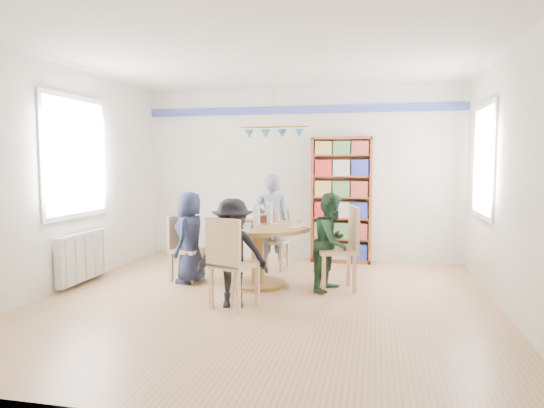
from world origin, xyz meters
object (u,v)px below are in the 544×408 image
(person_left, at_px, (190,237))
(chair_right, at_px, (344,244))
(chair_far, at_px, (276,236))
(person_far, at_px, (272,222))
(person_near, at_px, (233,253))
(chair_left, at_px, (183,245))
(dining_table, at_px, (258,241))
(bookshelf, at_px, (341,201))
(chair_near, at_px, (230,259))
(person_right, at_px, (332,242))
(radiator, at_px, (83,256))

(person_left, bearing_deg, chair_right, 94.50)
(chair_far, distance_m, person_far, 0.25)
(chair_right, distance_m, person_near, 1.45)
(chair_left, relative_size, chair_right, 0.83)
(dining_table, bearing_deg, person_left, -178.30)
(chair_far, distance_m, bookshelf, 1.19)
(bookshelf, bearing_deg, person_near, -110.46)
(dining_table, height_order, person_left, person_left)
(chair_far, height_order, person_left, person_left)
(chair_left, height_order, bookshelf, bookshelf)
(dining_table, bearing_deg, chair_far, 88.93)
(chair_near, height_order, person_far, person_far)
(person_near, relative_size, bookshelf, 0.60)
(person_far, bearing_deg, person_near, 77.76)
(chair_right, bearing_deg, person_left, -178.99)
(chair_right, xyz_separation_m, person_near, (-1.11, -0.93, 0.02))
(person_left, relative_size, person_right, 0.99)
(radiator, xyz_separation_m, person_far, (2.16, 1.27, 0.33))
(chair_right, distance_m, chair_near, 1.51)
(chair_left, bearing_deg, chair_far, 43.26)
(dining_table, bearing_deg, bookshelf, 61.02)
(radiator, xyz_separation_m, chair_left, (1.16, 0.44, 0.11))
(bookshelf, bearing_deg, chair_near, -109.96)
(chair_right, distance_m, person_right, 0.15)
(radiator, relative_size, person_far, 0.73)
(dining_table, distance_m, bookshelf, 1.93)
(chair_far, bearing_deg, radiator, -147.33)
(chair_right, bearing_deg, radiator, -173.03)
(person_right, bearing_deg, chair_right, -55.41)
(chair_near, xyz_separation_m, bookshelf, (0.97, 2.66, 0.41))
(chair_left, distance_m, person_near, 1.37)
(chair_near, relative_size, person_far, 0.71)
(bookshelf, bearing_deg, person_left, -136.97)
(person_left, bearing_deg, bookshelf, 136.52)
(dining_table, relative_size, person_near, 1.12)
(bookshelf, bearing_deg, chair_left, -140.22)
(radiator, distance_m, person_right, 3.12)
(chair_right, distance_m, person_far, 1.39)
(chair_left, height_order, chair_far, chair_far)
(radiator, relative_size, dining_table, 0.77)
(person_far, bearing_deg, person_left, 35.08)
(chair_near, bearing_deg, chair_left, 132.13)
(radiator, distance_m, chair_right, 3.27)
(chair_left, bearing_deg, bookshelf, 39.78)
(person_left, bearing_deg, dining_table, 95.18)
(person_right, distance_m, person_far, 1.31)
(person_near, height_order, bookshelf, bookshelf)
(person_near, bearing_deg, chair_left, 121.13)
(person_left, bearing_deg, person_near, 46.51)
(dining_table, relative_size, person_right, 1.11)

